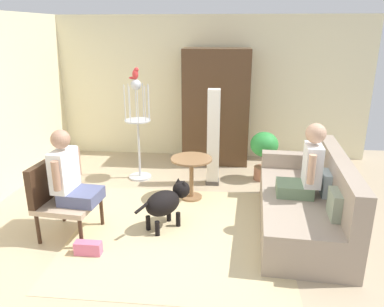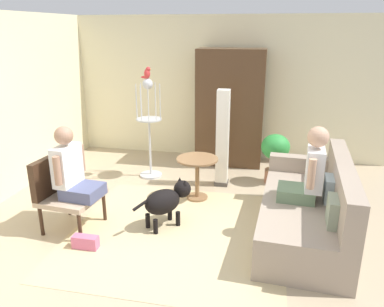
{
  "view_description": "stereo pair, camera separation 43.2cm",
  "coord_description": "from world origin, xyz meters",
  "px_view_note": "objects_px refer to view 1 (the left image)",
  "views": [
    {
      "loc": [
        0.47,
        -3.81,
        2.3
      ],
      "look_at": [
        0.06,
        0.28,
        0.92
      ],
      "focal_mm": 35.14,
      "sensor_mm": 36.0,
      "label": 1
    },
    {
      "loc": [
        0.9,
        -3.74,
        2.3
      ],
      "look_at": [
        0.06,
        0.28,
        0.92
      ],
      "focal_mm": 35.14,
      "sensor_mm": 36.0,
      "label": 2
    }
  ],
  "objects_px": {
    "person_on_couch": "(307,167)",
    "parrot": "(135,74)",
    "person_on_armchair": "(70,175)",
    "round_end_table": "(191,170)",
    "dog": "(166,201)",
    "couch": "(307,205)",
    "potted_plant": "(264,150)",
    "column_lamp": "(213,138)",
    "armoire_cabinet": "(216,107)",
    "bird_cage_stand": "(138,129)",
    "armchair": "(58,194)",
    "handbag": "(88,248)"
  },
  "relations": [
    {
      "from": "handbag",
      "to": "person_on_couch",
      "type": "bearing_deg",
      "value": 18.2
    },
    {
      "from": "parrot",
      "to": "round_end_table",
      "type": "bearing_deg",
      "value": -37.18
    },
    {
      "from": "potted_plant",
      "to": "person_on_armchair",
      "type": "bearing_deg",
      "value": -140.28
    },
    {
      "from": "armchair",
      "to": "potted_plant",
      "type": "relative_size",
      "value": 1.13
    },
    {
      "from": "person_on_armchair",
      "to": "handbag",
      "type": "relative_size",
      "value": 2.93
    },
    {
      "from": "parrot",
      "to": "column_lamp",
      "type": "bearing_deg",
      "value": -5.83
    },
    {
      "from": "person_on_armchair",
      "to": "column_lamp",
      "type": "distance_m",
      "value": 2.27
    },
    {
      "from": "round_end_table",
      "to": "handbag",
      "type": "height_order",
      "value": "round_end_table"
    },
    {
      "from": "couch",
      "to": "potted_plant",
      "type": "xyz_separation_m",
      "value": [
        -0.39,
        1.51,
        0.18
      ]
    },
    {
      "from": "armchair",
      "to": "armoire_cabinet",
      "type": "xyz_separation_m",
      "value": [
        1.68,
        2.69,
        0.49
      ]
    },
    {
      "from": "column_lamp",
      "to": "person_on_armchair",
      "type": "bearing_deg",
      "value": -132.31
    },
    {
      "from": "armoire_cabinet",
      "to": "potted_plant",
      "type": "bearing_deg",
      "value": -44.95
    },
    {
      "from": "column_lamp",
      "to": "armoire_cabinet",
      "type": "height_order",
      "value": "armoire_cabinet"
    },
    {
      "from": "dog",
      "to": "potted_plant",
      "type": "relative_size",
      "value": 0.82
    },
    {
      "from": "couch",
      "to": "dog",
      "type": "height_order",
      "value": "couch"
    },
    {
      "from": "handbag",
      "to": "potted_plant",
      "type": "bearing_deg",
      "value": 49.0
    },
    {
      "from": "dog",
      "to": "column_lamp",
      "type": "xyz_separation_m",
      "value": [
        0.49,
        1.4,
        0.39
      ]
    },
    {
      "from": "armchair",
      "to": "armoire_cabinet",
      "type": "relative_size",
      "value": 0.44
    },
    {
      "from": "person_on_couch",
      "to": "parrot",
      "type": "bearing_deg",
      "value": 148.42
    },
    {
      "from": "dog",
      "to": "potted_plant",
      "type": "height_order",
      "value": "potted_plant"
    },
    {
      "from": "round_end_table",
      "to": "column_lamp",
      "type": "bearing_deg",
      "value": 64.34
    },
    {
      "from": "round_end_table",
      "to": "bird_cage_stand",
      "type": "bearing_deg",
      "value": 142.79
    },
    {
      "from": "bird_cage_stand",
      "to": "armoire_cabinet",
      "type": "distance_m",
      "value": 1.49
    },
    {
      "from": "potted_plant",
      "to": "round_end_table",
      "type": "bearing_deg",
      "value": -142.55
    },
    {
      "from": "potted_plant",
      "to": "armoire_cabinet",
      "type": "relative_size",
      "value": 0.39
    },
    {
      "from": "round_end_table",
      "to": "handbag",
      "type": "bearing_deg",
      "value": -122.39
    },
    {
      "from": "parrot",
      "to": "handbag",
      "type": "xyz_separation_m",
      "value": [
        -0.05,
        -2.19,
        -1.58
      ]
    },
    {
      "from": "bird_cage_stand",
      "to": "parrot",
      "type": "xyz_separation_m",
      "value": [
        -0.0,
        0.0,
        0.84
      ]
    },
    {
      "from": "person_on_armchair",
      "to": "column_lamp",
      "type": "xyz_separation_m",
      "value": [
        1.53,
        1.68,
        -0.02
      ]
    },
    {
      "from": "couch",
      "to": "potted_plant",
      "type": "relative_size",
      "value": 2.68
    },
    {
      "from": "bird_cage_stand",
      "to": "round_end_table",
      "type": "bearing_deg",
      "value": -37.21
    },
    {
      "from": "person_on_couch",
      "to": "parrot",
      "type": "height_order",
      "value": "parrot"
    },
    {
      "from": "column_lamp",
      "to": "armoire_cabinet",
      "type": "xyz_separation_m",
      "value": [
        -0.01,
        1.03,
        0.27
      ]
    },
    {
      "from": "parrot",
      "to": "potted_plant",
      "type": "height_order",
      "value": "parrot"
    },
    {
      "from": "round_end_table",
      "to": "dog",
      "type": "height_order",
      "value": "round_end_table"
    },
    {
      "from": "person_on_couch",
      "to": "potted_plant",
      "type": "bearing_deg",
      "value": 102.58
    },
    {
      "from": "person_on_armchair",
      "to": "round_end_table",
      "type": "relative_size",
      "value": 1.39
    },
    {
      "from": "dog",
      "to": "person_on_couch",
      "type": "bearing_deg",
      "value": 3.75
    },
    {
      "from": "person_on_armchair",
      "to": "bird_cage_stand",
      "type": "xyz_separation_m",
      "value": [
        0.35,
        1.8,
        0.06
      ]
    },
    {
      "from": "person_on_couch",
      "to": "handbag",
      "type": "height_order",
      "value": "person_on_couch"
    },
    {
      "from": "dog",
      "to": "bird_cage_stand",
      "type": "xyz_separation_m",
      "value": [
        -0.69,
        1.52,
        0.47
      ]
    },
    {
      "from": "dog",
      "to": "couch",
      "type": "bearing_deg",
      "value": 4.41
    },
    {
      "from": "round_end_table",
      "to": "dog",
      "type": "distance_m",
      "value": 0.87
    },
    {
      "from": "round_end_table",
      "to": "bird_cage_stand",
      "type": "distance_m",
      "value": 1.2
    },
    {
      "from": "column_lamp",
      "to": "dog",
      "type": "bearing_deg",
      "value": -109.2
    },
    {
      "from": "couch",
      "to": "person_on_couch",
      "type": "relative_size",
      "value": 2.43
    },
    {
      "from": "couch",
      "to": "person_on_couch",
      "type": "xyz_separation_m",
      "value": [
        -0.05,
        -0.02,
        0.49
      ]
    },
    {
      "from": "round_end_table",
      "to": "parrot",
      "type": "distance_m",
      "value": 1.68
    },
    {
      "from": "bird_cage_stand",
      "to": "armoire_cabinet",
      "type": "height_order",
      "value": "armoire_cabinet"
    },
    {
      "from": "person_on_couch",
      "to": "armoire_cabinet",
      "type": "distance_m",
      "value": 2.59
    }
  ]
}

